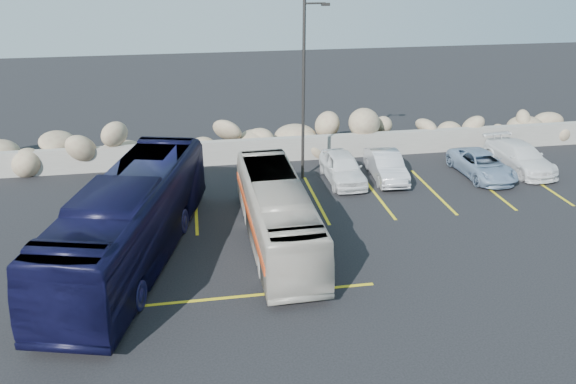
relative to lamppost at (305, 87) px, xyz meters
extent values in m
plane|color=black|center=(-2.56, -9.50, -4.30)|extent=(90.00, 90.00, 0.00)
cube|color=gray|center=(-2.56, 2.50, -3.70)|extent=(60.00, 0.40, 1.20)
cube|color=gold|center=(-5.06, -2.50, -4.29)|extent=(0.12, 5.00, 0.01)
cube|color=gold|center=(0.04, -2.50, -4.29)|extent=(0.12, 5.00, 0.01)
cube|color=gold|center=(2.74, -2.50, -4.29)|extent=(0.12, 5.00, 0.01)
cube|color=gold|center=(5.34, -2.50, -4.29)|extent=(0.12, 5.00, 0.01)
cube|color=gold|center=(7.94, -2.50, -4.29)|extent=(0.12, 5.00, 0.01)
cube|color=gold|center=(10.54, -2.50, -4.29)|extent=(0.12, 5.00, 0.01)
cube|color=gold|center=(-3.56, -9.30, -4.29)|extent=(8.00, 0.12, 0.01)
cylinder|color=#2E2B29|center=(-0.06, 0.00, -0.30)|extent=(0.14, 0.14, 8.00)
cylinder|color=#2E2B29|center=(0.39, 0.00, 3.50)|extent=(0.90, 0.08, 0.08)
cube|color=#2E2B29|center=(0.84, 0.00, 3.45)|extent=(0.35, 0.18, 0.12)
imported|color=beige|center=(-2.17, -6.04, -3.10)|extent=(2.15, 8.60, 2.39)
imported|color=black|center=(-7.20, -6.37, -2.79)|extent=(5.22, 11.11, 3.01)
imported|color=white|center=(1.68, -0.69, -3.63)|extent=(1.60, 3.90, 1.32)
imported|color=silver|center=(3.76, -0.69, -3.68)|extent=(1.55, 3.83, 1.24)
imported|color=white|center=(10.52, -0.66, -3.66)|extent=(2.13, 4.51, 1.27)
imported|color=#7E95B2|center=(8.29, -1.19, -3.73)|extent=(2.04, 4.14, 1.13)
camera|label=1|loc=(-4.82, -23.95, 5.60)|focal=35.00mm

